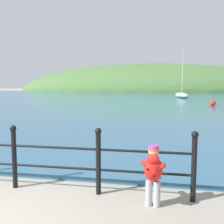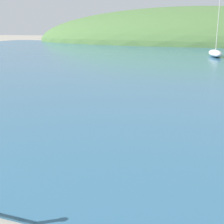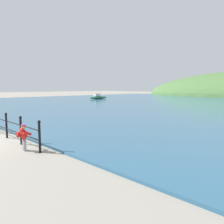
{
  "view_description": "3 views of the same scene",
  "coord_description": "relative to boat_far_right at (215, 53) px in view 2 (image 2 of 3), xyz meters",
  "views": [
    {
      "loc": [
        2.8,
        -2.92,
        1.98
      ],
      "look_at": [
        1.55,
        3.82,
        1.24
      ],
      "focal_mm": 42.0,
      "sensor_mm": 36.0,
      "label": 1
    },
    {
      "loc": [
        6.72,
        -1.76,
        3.19
      ],
      "look_at": [
        4.2,
        5.2,
        1.16
      ],
      "focal_mm": 50.0,
      "sensor_mm": 36.0,
      "label": 2
    },
    {
      "loc": [
        10.76,
        -2.16,
        2.39
      ],
      "look_at": [
        3.23,
        5.39,
        1.18
      ],
      "focal_mm": 35.0,
      "sensor_mm": 36.0,
      "label": 3
    }
  ],
  "objects": [
    {
      "name": "water",
      "position": [
        -5.6,
        -1.72,
        -0.41
      ],
      "size": [
        80.0,
        60.0,
        0.1
      ],
      "primitive_type": "cube",
      "color": "#2D5B7A",
      "rests_on": "ground"
    },
    {
      "name": "far_hillside",
      "position": [
        -5.6,
        32.99,
        -0.46
      ],
      "size": [
        69.58,
        38.27,
        14.3
      ],
      "color": "#476B38",
      "rests_on": "ground"
    },
    {
      "name": "boat_far_right",
      "position": [
        0.0,
        0.0,
        0.0
      ],
      "size": [
        1.95,
        5.26,
        6.32
      ],
      "color": "silver",
      "rests_on": "water"
    }
  ]
}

